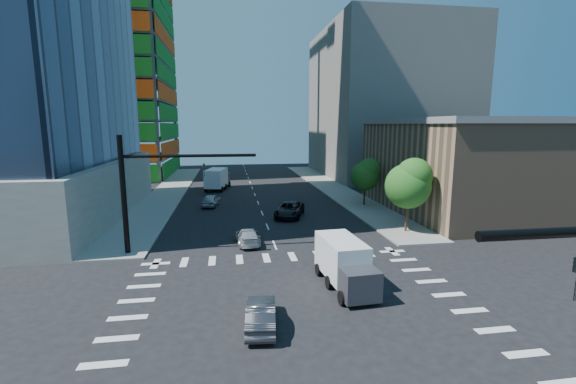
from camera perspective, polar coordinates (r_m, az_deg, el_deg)
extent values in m
plane|color=black|center=(21.31, 2.07, -17.65)|extent=(160.00, 160.00, 0.00)
cube|color=silver|center=(21.31, 2.07, -17.64)|extent=(20.00, 20.00, 0.01)
cube|color=gray|center=(61.51, 6.50, 0.66)|extent=(5.00, 60.00, 0.15)
cube|color=gray|center=(60.02, -17.20, 0.06)|extent=(5.00, 60.00, 0.15)
cube|color=#167C1D|center=(82.65, -17.56, 19.64)|extent=(0.12, 24.00, 49.00)
cube|color=#DB490C|center=(73.50, -29.53, 20.15)|extent=(24.00, 0.12, 49.00)
cube|color=#9A7759|center=(49.86, 26.32, 3.27)|extent=(20.00, 22.00, 10.00)
cube|color=slate|center=(49.63, 26.79, 9.35)|extent=(20.50, 22.50, 0.60)
cube|color=slate|center=(79.77, 14.12, 12.56)|extent=(24.00, 30.00, 28.00)
imported|color=black|center=(10.92, 36.87, -10.29)|extent=(0.16, 0.20, 1.00)
cylinder|color=black|center=(31.50, -23.17, -0.43)|extent=(0.40, 0.40, 9.00)
cylinder|color=black|center=(30.27, -14.31, 5.22)|extent=(10.00, 0.24, 0.24)
imported|color=black|center=(30.30, -12.34, 3.21)|extent=(0.16, 0.20, 1.00)
cylinder|color=#382316|center=(37.31, 17.09, -3.83)|extent=(0.20, 0.20, 2.27)
sphere|color=#155117|center=(36.73, 17.33, 0.85)|extent=(4.16, 4.16, 4.16)
sphere|color=#3D7B29|center=(36.51, 18.18, 2.30)|extent=(3.25, 3.25, 3.25)
cylinder|color=#382316|center=(48.27, 11.23, -0.74)|extent=(0.20, 0.20, 1.92)
sphere|color=#155117|center=(47.87, 11.34, 2.33)|extent=(3.52, 3.52, 3.52)
sphere|color=#3D7B29|center=(47.63, 11.94, 3.27)|extent=(2.75, 2.75, 2.75)
imported|color=black|center=(41.86, 0.24, -2.62)|extent=(4.36, 6.24, 1.58)
imported|color=silver|center=(32.70, -6.00, -6.54)|extent=(2.04, 4.50, 1.28)
imported|color=#B4B5BC|center=(48.22, -11.32, -1.21)|extent=(2.52, 4.57, 1.47)
imported|color=#434347|center=(19.93, -4.02, -17.58)|extent=(1.82, 4.18, 1.34)
cube|color=white|center=(23.90, 8.67, -10.18)|extent=(2.44, 4.60, 2.32)
cube|color=#3E3F46|center=(24.10, 8.63, -11.48)|extent=(2.16, 1.74, 1.70)
cube|color=white|center=(60.52, -10.34, 2.22)|extent=(3.55, 5.56, 2.67)
cube|color=#3E3F46|center=(60.61, -10.32, 1.59)|extent=(2.72, 2.33, 1.95)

